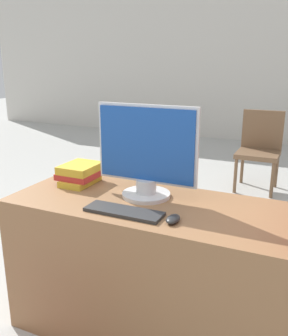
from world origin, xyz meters
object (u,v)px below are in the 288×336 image
monitor (146,155)px  far_chair (260,146)px  keyboard (124,212)px  book_stack (80,174)px  mouse (173,219)px

monitor → far_chair: monitor is taller
monitor → keyboard: (-0.00, -0.24, -0.21)m
book_stack → keyboard: bearing=-33.2°
keyboard → mouse: (0.24, 0.00, 0.01)m
book_stack → monitor: bearing=-4.7°
monitor → far_chair: bearing=85.4°
keyboard → book_stack: book_stack is taller
far_chair → keyboard: bearing=-70.4°
book_stack → far_chair: bearing=76.0°
monitor → mouse: bearing=-45.4°
mouse → far_chair: far_chair is taller
book_stack → far_chair: far_chair is taller
monitor → keyboard: monitor is taller
keyboard → book_stack: 0.50m
mouse → monitor: bearing=134.6°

